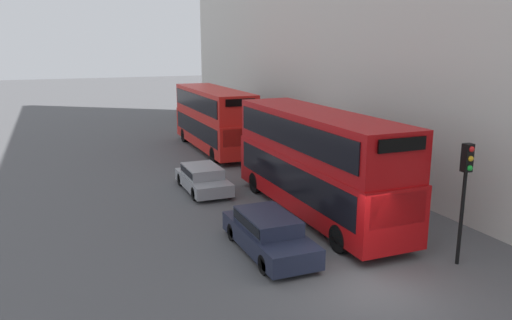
% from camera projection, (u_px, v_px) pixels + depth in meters
% --- Properties ---
extents(ground_plane, '(200.00, 200.00, 0.00)m').
position_uv_depth(ground_plane, '(371.00, 287.00, 14.83)').
color(ground_plane, '#515154').
extents(bus_leading, '(2.59, 10.88, 4.37)m').
position_uv_depth(bus_leading, '(316.00, 159.00, 20.63)').
color(bus_leading, '#B20C0F').
rests_on(bus_leading, ground).
extents(bus_second_in_queue, '(2.59, 10.42, 4.14)m').
position_uv_depth(bus_second_in_queue, '(213.00, 117.00, 33.34)').
color(bus_second_in_queue, red).
rests_on(bus_second_in_queue, ground).
extents(car_dark_sedan, '(1.79, 4.66, 1.36)m').
position_uv_depth(car_dark_sedan, '(268.00, 232.00, 17.18)').
color(car_dark_sedan, '#1E2338').
rests_on(car_dark_sedan, ground).
extents(car_hatchback, '(1.79, 4.25, 1.23)m').
position_uv_depth(car_hatchback, '(203.00, 178.00, 24.41)').
color(car_hatchback, gray).
rests_on(car_hatchback, ground).
extents(traffic_light, '(0.30, 0.36, 4.03)m').
position_uv_depth(traffic_light, '(466.00, 179.00, 15.72)').
color(traffic_light, black).
rests_on(traffic_light, ground).
extents(pedestrian, '(0.36, 0.36, 1.64)m').
position_uv_depth(pedestrian, '(241.00, 131.00, 36.83)').
color(pedestrian, '#26262D').
rests_on(pedestrian, ground).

